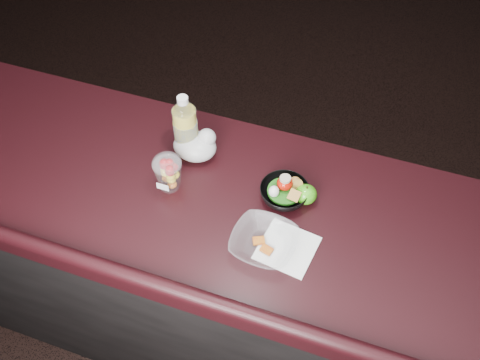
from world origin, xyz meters
name	(u,v)px	position (x,y,z in m)	size (l,w,h in m)	color
room_shell	(187,48)	(0.00, 0.00, 1.83)	(8.00, 8.00, 8.00)	black
counter	(243,283)	(0.00, 0.30, 0.51)	(4.06, 0.71, 1.02)	black
lemonade_bottle	(186,130)	(-0.26, 0.46, 1.12)	(0.08, 0.08, 0.24)	yellow
fruit_cup	(168,172)	(-0.25, 0.30, 1.09)	(0.09, 0.09, 0.13)	white
green_apple	(306,194)	(0.18, 0.38, 1.05)	(0.07, 0.07, 0.07)	#237E0E
plastic_bag	(196,145)	(-0.22, 0.45, 1.07)	(0.15, 0.12, 0.11)	silver
snack_bowl	(284,192)	(0.11, 0.37, 1.05)	(0.16, 0.16, 0.09)	black
takeout_bowl	(264,242)	(0.11, 0.17, 1.04)	(0.21, 0.21, 0.05)	silver
paper_napkin	(287,248)	(0.17, 0.19, 1.02)	(0.16, 0.16, 0.00)	white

